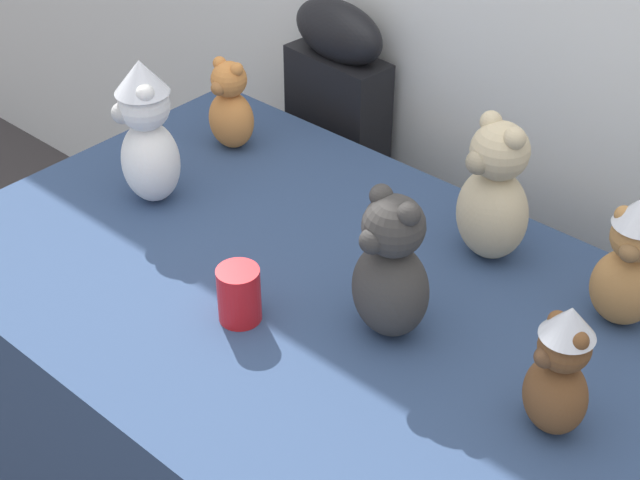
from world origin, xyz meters
TOP-DOWN VIEW (x-y plane):
  - display_table at (0.00, 0.25)m, footprint 1.54×0.96m
  - instrument_case at (-0.48, 0.86)m, footprint 0.29×0.14m
  - teddy_bear_charcoal at (0.17, 0.25)m, footprint 0.17×0.15m
  - teddy_bear_ginger at (-0.52, 0.52)m, footprint 0.12×0.10m
  - teddy_bear_chestnut at (0.51, 0.24)m, footprint 0.14×0.13m
  - teddy_bear_snow at (-0.49, 0.25)m, footprint 0.19×0.18m
  - teddy_bear_caramel at (0.46, 0.55)m, footprint 0.14×0.13m
  - teddy_bear_sand at (0.17, 0.57)m, footprint 0.19×0.18m
  - party_cup_red at (-0.06, 0.09)m, footprint 0.08×0.08m

SIDE VIEW (x-z plane):
  - display_table at x=0.00m, z-range 0.00..0.78m
  - instrument_case at x=-0.48m, z-range 0.00..1.05m
  - party_cup_red at x=-0.06m, z-range 0.78..0.89m
  - teddy_bear_ginger at x=-0.52m, z-range 0.77..0.99m
  - teddy_bear_chestnut at x=0.51m, z-range 0.77..1.02m
  - teddy_bear_caramel at x=0.46m, z-range 0.77..1.05m
  - teddy_bear_charcoal at x=0.17m, z-range 0.77..1.06m
  - teddy_bear_sand at x=0.17m, z-range 0.77..1.07m
  - teddy_bear_snow at x=-0.49m, z-range 0.77..1.10m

